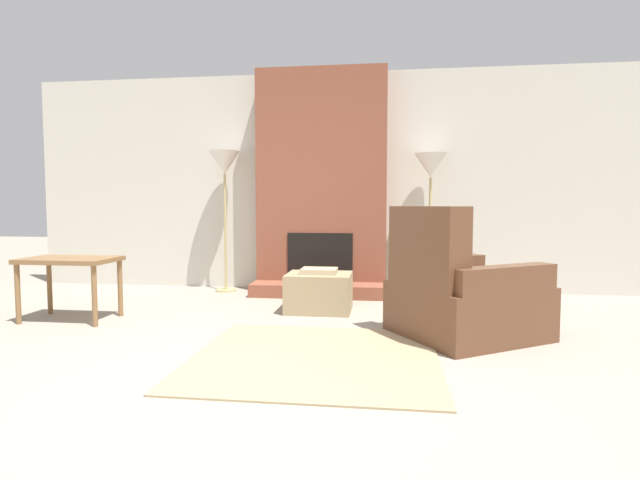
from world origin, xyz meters
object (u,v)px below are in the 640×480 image
object	(u,v)px
side_table	(70,266)
floor_lamp_right	(431,172)
ottoman	(319,292)
armchair	(459,300)
floor_lamp_left	(225,169)

from	to	relation	value
side_table	floor_lamp_right	world-z (taller)	floor_lamp_right
ottoman	floor_lamp_right	xyz separation A→B (m)	(1.13, 1.00, 1.20)
armchair	floor_lamp_right	size ratio (longest dim) A/B	0.82
armchair	side_table	world-z (taller)	armchair
floor_lamp_left	floor_lamp_right	xyz separation A→B (m)	(2.39, 0.00, -0.06)
floor_lamp_left	side_table	bearing A→B (deg)	-118.28
ottoman	side_table	size ratio (longest dim) A/B	0.78
armchair	side_table	size ratio (longest dim) A/B	1.67
ottoman	floor_lamp_left	size ratio (longest dim) A/B	0.37
ottoman	side_table	xyz separation A→B (m)	(-2.15, -0.66, 0.29)
armchair	floor_lamp_right	world-z (taller)	floor_lamp_right
armchair	floor_lamp_right	xyz separation A→B (m)	(-0.08, 1.80, 1.10)
ottoman	side_table	world-z (taller)	side_table
side_table	armchair	bearing A→B (deg)	-2.49
armchair	side_table	bearing A→B (deg)	54.47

